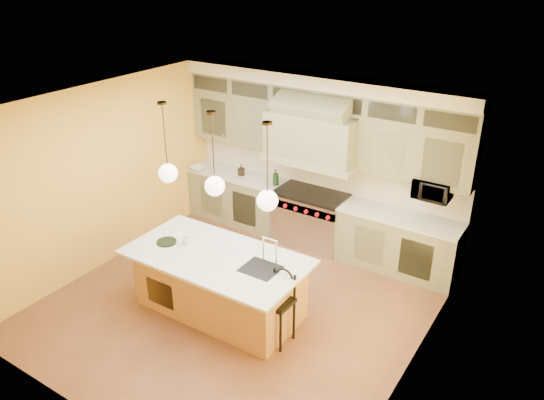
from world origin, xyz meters
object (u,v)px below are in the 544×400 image
Objects in this scene: kitchen_island at (220,282)px; counter_stool at (279,303)px; range at (311,218)px; microwave at (433,189)px.

counter_stool is at bearing -5.11° from kitchen_island.
range is 2.21× the size of microwave.
counter_stool is at bearing -112.21° from microwave.
range is 2.62m from counter_stool.
microwave is (1.95, 0.11, 0.96)m from range.
kitchen_island is (-0.12, -2.38, -0.01)m from range.
kitchen_island is 2.42× the size of counter_stool.
counter_stool reaches higher than range.
microwave reaches higher than kitchen_island.
microwave is at bearing 49.91° from kitchen_island.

